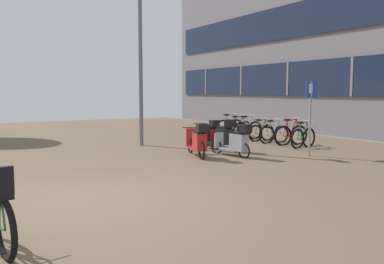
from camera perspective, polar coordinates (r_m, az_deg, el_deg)
The scene contains 14 objects.
ground at distance 8.21m, azimuth -5.29°, elevation -8.11°, with size 21.00×40.00×0.13m.
bicycle_rack_00 at distance 14.55m, azimuth 15.23°, elevation -0.77°, with size 1.32×0.48×0.97m.
bicycle_rack_01 at distance 15.18m, azimuth 13.63°, elevation -0.41°, with size 1.44×0.48×1.02m.
bicycle_rack_02 at distance 15.60m, azimuth 11.31°, elevation -0.30°, with size 1.30×0.48×0.94m.
bicycle_rack_03 at distance 16.18m, azimuth 9.65°, elevation -0.07°, with size 1.26×0.48×0.93m.
bicycle_rack_04 at distance 16.69m, azimuth 7.78°, elevation 0.25°, with size 1.44×0.48×1.03m.
bicycle_rack_05 at distance 17.32m, azimuth 6.47°, elevation 0.41°, with size 1.38×0.48×0.98m.
bicycle_rack_06 at distance 17.96m, azimuth 5.27°, elevation 0.65°, with size 1.40×0.48×1.02m.
scooter_near at distance 14.46m, azimuth 2.34°, elevation -0.23°, with size 0.57×1.73×0.97m.
scooter_mid at distance 12.01m, azimuth 0.81°, elevation -1.28°, with size 0.77×1.78×1.05m.
scooter_far at distance 13.44m, azimuth 4.02°, elevation -0.54°, with size 0.66×1.67×1.05m.
scooter_extra at distance 12.16m, azimuth 6.08°, elevation -1.33°, with size 0.59×1.62×1.01m.
parking_sign at distance 12.63m, azimuth 16.17°, elevation 3.04°, with size 0.40×0.07×2.23m.
lamp_post at distance 14.74m, azimuth -7.22°, elevation 12.03°, with size 0.20×0.52×6.48m.
Camera 1 is at (-1.99, -7.20, 1.94)m, focal length 38.26 mm.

